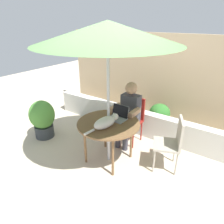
{
  "coord_description": "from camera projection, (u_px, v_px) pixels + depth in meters",
  "views": [
    {
      "loc": [
        1.68,
        -2.32,
        2.25
      ],
      "look_at": [
        0.0,
        0.1,
        0.88
      ],
      "focal_mm": 32.22,
      "sensor_mm": 36.0,
      "label": 1
    }
  ],
  "objects": [
    {
      "name": "potted_plant_near_fence",
      "position": [
        42.0,
        118.0,
        4.07
      ],
      "size": [
        0.51,
        0.51,
        0.79
      ],
      "color": "#33383D",
      "rests_on": "ground"
    },
    {
      "name": "ground_plane",
      "position": [
        109.0,
        159.0,
        3.54
      ],
      "size": [
        14.0,
        14.0,
        0.0
      ],
      "primitive_type": "plane",
      "color": "beige"
    },
    {
      "name": "patio_umbrella",
      "position": [
        108.0,
        33.0,
        2.66
      ],
      "size": [
        2.05,
        2.05,
        2.24
      ],
      "color": "#B7B7BC",
      "rests_on": "ground"
    },
    {
      "name": "potted_plant_by_chair",
      "position": [
        159.0,
        116.0,
        4.31
      ],
      "size": [
        0.44,
        0.44,
        0.63
      ],
      "color": "#33383D",
      "rests_on": "ground"
    },
    {
      "name": "chair_occupied",
      "position": [
        132.0,
        116.0,
        3.92
      ],
      "size": [
        0.4,
        0.4,
        0.89
      ],
      "color": "maroon",
      "rests_on": "ground"
    },
    {
      "name": "chair_empty",
      "position": [
        172.0,
        140.0,
        3.14
      ],
      "size": [
        0.53,
        0.53,
        0.89
      ],
      "color": "#B2A899",
      "rests_on": "ground"
    },
    {
      "name": "patio_table",
      "position": [
        108.0,
        126.0,
        3.26
      ],
      "size": [
        1.02,
        1.02,
        0.73
      ],
      "color": "brown",
      "rests_on": "ground"
    },
    {
      "name": "planter_wall_low",
      "position": [
        140.0,
        122.0,
        4.27
      ],
      "size": [
        4.4,
        0.2,
        0.51
      ],
      "primitive_type": "cube",
      "color": "beige",
      "rests_on": "ground"
    },
    {
      "name": "laptop",
      "position": [
        119.0,
        115.0,
        3.35
      ],
      "size": [
        0.31,
        0.26,
        0.21
      ],
      "color": "gray",
      "rests_on": "patio_table"
    },
    {
      "name": "cat",
      "position": [
        106.0,
        122.0,
        3.07
      ],
      "size": [
        0.26,
        0.64,
        0.17
      ],
      "color": "silver",
      "rests_on": "patio_table"
    },
    {
      "name": "person_seated",
      "position": [
        129.0,
        111.0,
        3.73
      ],
      "size": [
        0.48,
        0.48,
        1.23
      ],
      "color": "#3F3F47",
      "rests_on": "ground"
    },
    {
      "name": "fence_back",
      "position": [
        158.0,
        79.0,
        4.58
      ],
      "size": [
        4.89,
        0.08,
        1.99
      ],
      "primitive_type": "cube",
      "color": "tan",
      "rests_on": "ground"
    }
  ]
}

